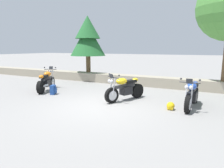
{
  "coord_description": "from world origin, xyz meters",
  "views": [
    {
      "loc": [
        3.59,
        -6.29,
        2.17
      ],
      "look_at": [
        -0.11,
        1.2,
        0.65
      ],
      "focal_mm": 32.03,
      "sensor_mm": 36.0,
      "label": 1
    }
  ],
  "objects_px": {
    "motorcycle_blue_far_right": "(192,95)",
    "rider_helmet": "(171,106)",
    "motorcycle_orange_near_left": "(47,81)",
    "motorcycle_yellow_centre": "(125,89)",
    "rider_backpack": "(53,89)",
    "pine_tree_far_left": "(88,37)"
  },
  "relations": [
    {
      "from": "motorcycle_blue_far_right",
      "to": "motorcycle_yellow_centre",
      "type": "bearing_deg",
      "value": -177.58
    },
    {
      "from": "motorcycle_orange_near_left",
      "to": "pine_tree_far_left",
      "type": "bearing_deg",
      "value": 88.71
    },
    {
      "from": "motorcycle_yellow_centre",
      "to": "pine_tree_far_left",
      "type": "relative_size",
      "value": 0.53
    },
    {
      "from": "motorcycle_yellow_centre",
      "to": "rider_helmet",
      "type": "height_order",
      "value": "motorcycle_yellow_centre"
    },
    {
      "from": "motorcycle_blue_far_right",
      "to": "rider_backpack",
      "type": "distance_m",
      "value": 6.07
    },
    {
      "from": "motorcycle_blue_far_right",
      "to": "rider_helmet",
      "type": "xyz_separation_m",
      "value": [
        -0.63,
        -0.59,
        -0.35
      ]
    },
    {
      "from": "motorcycle_blue_far_right",
      "to": "rider_backpack",
      "type": "height_order",
      "value": "motorcycle_blue_far_right"
    },
    {
      "from": "motorcycle_yellow_centre",
      "to": "motorcycle_blue_far_right",
      "type": "bearing_deg",
      "value": 2.42
    },
    {
      "from": "motorcycle_orange_near_left",
      "to": "motorcycle_blue_far_right",
      "type": "bearing_deg",
      "value": 0.64
    },
    {
      "from": "pine_tree_far_left",
      "to": "motorcycle_yellow_centre",
      "type": "bearing_deg",
      "value": -41.92
    },
    {
      "from": "motorcycle_orange_near_left",
      "to": "motorcycle_yellow_centre",
      "type": "xyz_separation_m",
      "value": [
        4.35,
        -0.03,
        0.0
      ]
    },
    {
      "from": "rider_helmet",
      "to": "pine_tree_far_left",
      "type": "distance_m",
      "value": 8.06
    },
    {
      "from": "motorcycle_orange_near_left",
      "to": "pine_tree_far_left",
      "type": "distance_m",
      "value": 4.49
    },
    {
      "from": "rider_backpack",
      "to": "rider_helmet",
      "type": "height_order",
      "value": "rider_backpack"
    },
    {
      "from": "rider_backpack",
      "to": "rider_helmet",
      "type": "bearing_deg",
      "value": 0.23
    },
    {
      "from": "motorcycle_orange_near_left",
      "to": "motorcycle_yellow_centre",
      "type": "relative_size",
      "value": 1.01
    },
    {
      "from": "rider_backpack",
      "to": "motorcycle_orange_near_left",
      "type": "bearing_deg",
      "value": 149.58
    },
    {
      "from": "motorcycle_yellow_centre",
      "to": "motorcycle_blue_far_right",
      "type": "height_order",
      "value": "same"
    },
    {
      "from": "rider_backpack",
      "to": "pine_tree_far_left",
      "type": "xyz_separation_m",
      "value": [
        -0.83,
        4.33,
        2.63
      ]
    },
    {
      "from": "motorcycle_yellow_centre",
      "to": "motorcycle_blue_far_right",
      "type": "xyz_separation_m",
      "value": [
        2.6,
        0.11,
        0.0
      ]
    },
    {
      "from": "motorcycle_orange_near_left",
      "to": "motorcycle_yellow_centre",
      "type": "height_order",
      "value": "same"
    },
    {
      "from": "motorcycle_blue_far_right",
      "to": "rider_backpack",
      "type": "xyz_separation_m",
      "value": [
        -6.03,
        -0.62,
        -0.24
      ]
    }
  ]
}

